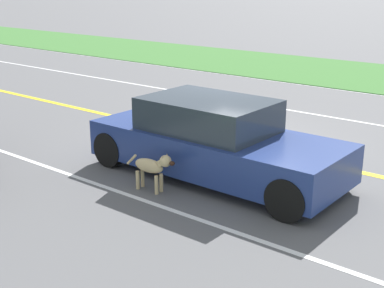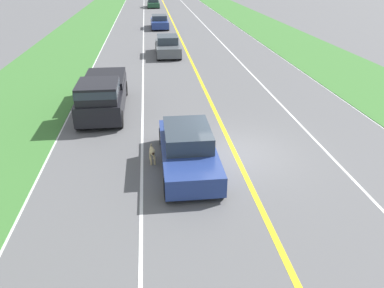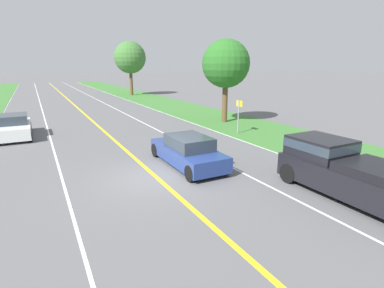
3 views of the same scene
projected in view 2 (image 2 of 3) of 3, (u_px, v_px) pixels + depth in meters
name	position (u px, v px, depth m)	size (l,w,h in m)	color
ground_plane	(235.00, 153.00, 14.17)	(400.00, 400.00, 0.00)	#5B5B5E
centre_divider_line	(235.00, 153.00, 14.17)	(0.18, 160.00, 0.01)	yellow
lane_edge_line_right	(44.00, 163.00, 13.45)	(0.14, 160.00, 0.01)	white
lane_dash_same_dir	(142.00, 158.00, 13.81)	(0.10, 160.00, 0.01)	white
lane_dash_oncoming	(323.00, 148.00, 14.52)	(0.10, 160.00, 0.01)	white
ego_car	(188.00, 149.00, 12.99)	(1.87, 4.72, 1.42)	navy
dog	(152.00, 152.00, 13.29)	(0.25, 1.03, 0.71)	#D1B784
pickup_truck	(102.00, 93.00, 17.65)	(2.01, 5.55, 1.87)	black
car_trailing_near	(168.00, 46.00, 29.03)	(1.84, 4.44, 1.44)	#51565B
car_trailing_mid	(160.00, 22.00, 41.02)	(1.88, 4.50, 1.36)	navy
car_trailing_far	(153.00, 3.00, 60.22)	(1.93, 4.67, 1.33)	#1E472D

